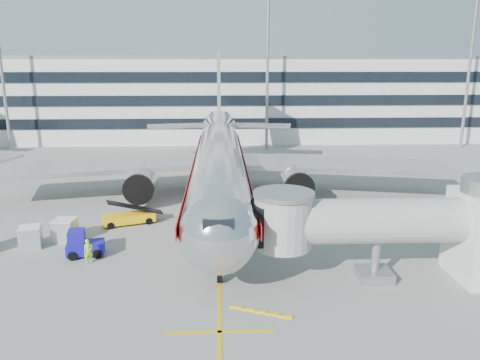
{
  "coord_description": "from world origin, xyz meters",
  "views": [
    {
      "loc": [
        0.16,
        -36.83,
        14.25
      ],
      "look_at": [
        1.89,
        4.3,
        4.0
      ],
      "focal_mm": 35.0,
      "sensor_mm": 36.0,
      "label": 1
    }
  ],
  "objects_px": {
    "baggage_tug": "(83,245)",
    "ramp_worker": "(88,251)",
    "main_jet": "(219,161)",
    "cargo_container_front": "(65,230)",
    "cargo_container_right": "(30,237)",
    "belt_loader": "(129,217)"
  },
  "relations": [
    {
      "from": "belt_loader",
      "to": "cargo_container_front",
      "type": "xyz_separation_m",
      "value": [
        -4.46,
        -3.93,
        0.26
      ]
    },
    {
      "from": "baggage_tug",
      "to": "ramp_worker",
      "type": "height_order",
      "value": "baggage_tug"
    },
    {
      "from": "belt_loader",
      "to": "baggage_tug",
      "type": "height_order",
      "value": "belt_loader"
    },
    {
      "from": "main_jet",
      "to": "ramp_worker",
      "type": "bearing_deg",
      "value": -120.55
    },
    {
      "from": "ramp_worker",
      "to": "main_jet",
      "type": "bearing_deg",
      "value": 28.92
    },
    {
      "from": "belt_loader",
      "to": "cargo_container_right",
      "type": "xyz_separation_m",
      "value": [
        -6.75,
        -5.27,
        0.2
      ]
    },
    {
      "from": "main_jet",
      "to": "cargo_container_front",
      "type": "height_order",
      "value": "main_jet"
    },
    {
      "from": "cargo_container_right",
      "to": "cargo_container_front",
      "type": "height_order",
      "value": "cargo_container_front"
    },
    {
      "from": "cargo_container_front",
      "to": "ramp_worker",
      "type": "bearing_deg",
      "value": -55.92
    },
    {
      "from": "baggage_tug",
      "to": "ramp_worker",
      "type": "bearing_deg",
      "value": -60.61
    },
    {
      "from": "belt_loader",
      "to": "cargo_container_right",
      "type": "distance_m",
      "value": 8.56
    },
    {
      "from": "belt_loader",
      "to": "cargo_container_front",
      "type": "height_order",
      "value": "belt_loader"
    },
    {
      "from": "main_jet",
      "to": "belt_loader",
      "type": "bearing_deg",
      "value": -137.51
    },
    {
      "from": "main_jet",
      "to": "baggage_tug",
      "type": "height_order",
      "value": "main_jet"
    },
    {
      "from": "main_jet",
      "to": "cargo_container_right",
      "type": "xyz_separation_m",
      "value": [
        -15.06,
        -12.87,
        -3.37
      ]
    },
    {
      "from": "cargo_container_right",
      "to": "cargo_container_front",
      "type": "bearing_deg",
      "value": 30.3
    },
    {
      "from": "cargo_container_right",
      "to": "cargo_container_front",
      "type": "distance_m",
      "value": 2.65
    },
    {
      "from": "main_jet",
      "to": "ramp_worker",
      "type": "relative_size",
      "value": 27.41
    },
    {
      "from": "cargo_container_front",
      "to": "ramp_worker",
      "type": "distance_m",
      "value": 5.68
    },
    {
      "from": "main_jet",
      "to": "baggage_tug",
      "type": "relative_size",
      "value": 17.05
    },
    {
      "from": "belt_loader",
      "to": "baggage_tug",
      "type": "xyz_separation_m",
      "value": [
        -2.08,
        -7.2,
        0.23
      ]
    },
    {
      "from": "ramp_worker",
      "to": "cargo_container_front",
      "type": "bearing_deg",
      "value": 93.55
    }
  ]
}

